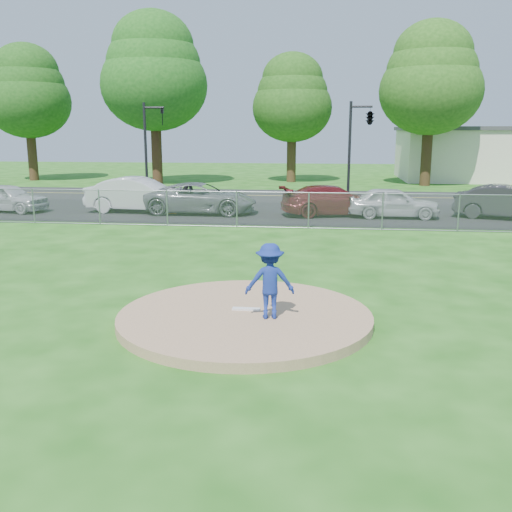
{
  "coord_description": "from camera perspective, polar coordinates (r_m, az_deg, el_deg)",
  "views": [
    {
      "loc": [
        1.6,
        -11.47,
        4.0
      ],
      "look_at": [
        0.0,
        2.0,
        1.0
      ],
      "focal_mm": 40.0,
      "sensor_mm": 36.0,
      "label": 1
    }
  ],
  "objects": [
    {
      "name": "ground",
      "position": [
        21.9,
        2.47,
        1.93
      ],
      "size": [
        120.0,
        120.0,
        0.0
      ],
      "primitive_type": "plane",
      "color": "#1A5612",
      "rests_on": "ground"
    },
    {
      "name": "pitchers_mound",
      "position": [
        12.22,
        -1.11,
        -6.14
      ],
      "size": [
        5.4,
        5.4,
        0.2
      ],
      "primitive_type": "cylinder",
      "color": "#A47D5A",
      "rests_on": "ground"
    },
    {
      "name": "pitching_rubber",
      "position": [
        12.37,
        -0.99,
        -5.32
      ],
      "size": [
        0.6,
        0.15,
        0.04
      ],
      "primitive_type": "cube",
      "color": "white",
      "rests_on": "pitchers_mound"
    },
    {
      "name": "chain_link_fence",
      "position": [
        23.75,
        2.86,
        4.58
      ],
      "size": [
        40.0,
        0.06,
        1.5
      ],
      "primitive_type": "cube",
      "color": "gray",
      "rests_on": "ground"
    },
    {
      "name": "parking_lot",
      "position": [
        28.3,
        3.48,
        4.32
      ],
      "size": [
        50.0,
        8.0,
        0.01
      ],
      "primitive_type": "cube",
      "color": "black",
      "rests_on": "ground"
    },
    {
      "name": "street",
      "position": [
        35.73,
        4.19,
        6.0
      ],
      "size": [
        60.0,
        7.0,
        0.01
      ],
      "primitive_type": "cube",
      "color": "black",
      "rests_on": "ground"
    },
    {
      "name": "commercial_building",
      "position": [
        51.56,
        23.33,
        9.41
      ],
      "size": [
        16.4,
        9.4,
        4.3
      ],
      "color": "beige",
      "rests_on": "ground"
    },
    {
      "name": "tree_far_left",
      "position": [
        50.44,
        -21.92,
        15.07
      ],
      "size": [
        6.72,
        6.72,
        10.74
      ],
      "color": "#382214",
      "rests_on": "ground"
    },
    {
      "name": "tree_left",
      "position": [
        44.5,
        -10.19,
        17.74
      ],
      "size": [
        7.84,
        7.84,
        12.53
      ],
      "color": "#341F13",
      "rests_on": "ground"
    },
    {
      "name": "tree_center",
      "position": [
        45.61,
        3.64,
        15.54
      ],
      "size": [
        6.16,
        6.16,
        9.84
      ],
      "color": "#3B2615",
      "rests_on": "ground"
    },
    {
      "name": "tree_right",
      "position": [
        44.25,
        17.12,
        16.66
      ],
      "size": [
        7.28,
        7.28,
        11.63
      ],
      "color": "#332212",
      "rests_on": "ground"
    },
    {
      "name": "traffic_signal_left",
      "position": [
        35.04,
        -10.63,
        11.21
      ],
      "size": [
        1.28,
        0.2,
        5.6
      ],
      "color": "black",
      "rests_on": "ground"
    },
    {
      "name": "traffic_signal_center",
      "position": [
        33.56,
        11.13,
        13.28
      ],
      "size": [
        1.42,
        2.48,
        5.6
      ],
      "color": "black",
      "rests_on": "ground"
    },
    {
      "name": "pitcher",
      "position": [
        11.67,
        1.39,
        -2.51
      ],
      "size": [
        1.09,
        0.73,
        1.57
      ],
      "primitive_type": "imported",
      "rotation": [
        0.0,
        0.0,
        3.3
      ],
      "color": "navy",
      "rests_on": "pitchers_mound"
    },
    {
      "name": "traffic_cone",
      "position": [
        28.26,
        -8.33,
        4.9
      ],
      "size": [
        0.35,
        0.35,
        0.67
      ],
      "primitive_type": "cone",
      "color": "#D5580B",
      "rests_on": "parking_lot"
    },
    {
      "name": "parked_car_silver",
      "position": [
        31.23,
        -23.64,
        5.38
      ],
      "size": [
        4.34,
        2.28,
        1.41
      ],
      "primitive_type": "imported",
      "rotation": [
        0.0,
        0.0,
        1.42
      ],
      "color": "silver",
      "rests_on": "parking_lot"
    },
    {
      "name": "parked_car_white",
      "position": [
        29.06,
        -11.58,
        6.02
      ],
      "size": [
        5.3,
        2.09,
        1.72
      ],
      "primitive_type": "imported",
      "rotation": [
        0.0,
        0.0,
        1.52
      ],
      "color": "silver",
      "rests_on": "parking_lot"
    },
    {
      "name": "parked_car_gray",
      "position": [
        28.11,
        -5.51,
        5.78
      ],
      "size": [
        5.38,
        2.49,
        1.5
      ],
      "primitive_type": "imported",
      "rotation": [
        0.0,
        0.0,
        1.57
      ],
      "color": "slate",
      "rests_on": "parking_lot"
    },
    {
      "name": "parked_car_darkred",
      "position": [
        27.58,
        7.66,
        5.53
      ],
      "size": [
        5.3,
        3.33,
        1.43
      ],
      "primitive_type": "imported",
      "rotation": [
        0.0,
        0.0,
        1.86
      ],
      "color": "maroon",
      "rests_on": "parking_lot"
    },
    {
      "name": "parked_car_pearl",
      "position": [
        27.39,
        13.59,
        5.24
      ],
      "size": [
        4.2,
        1.73,
        1.42
      ],
      "primitive_type": "imported",
      "rotation": [
        0.0,
        0.0,
        1.56
      ],
      "color": "silver",
      "rests_on": "parking_lot"
    },
    {
      "name": "parked_car_charcoal",
      "position": [
        28.68,
        23.82,
        4.95
      ],
      "size": [
        4.91,
        3.0,
        1.53
      ],
      "primitive_type": "imported",
      "rotation": [
        0.0,
        0.0,
        1.25
      ],
      "color": "#28282B",
      "rests_on": "parking_lot"
    }
  ]
}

